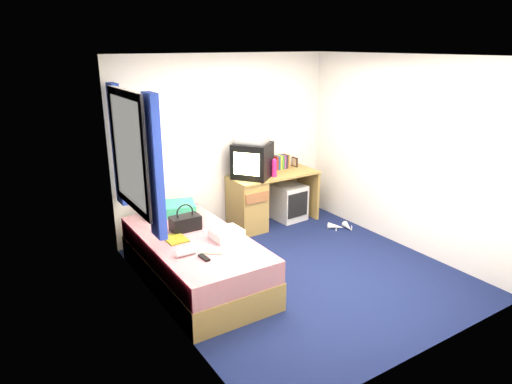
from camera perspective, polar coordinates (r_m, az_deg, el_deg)
ground at (r=5.36m, az=5.46°, el=-9.95°), size 3.40×3.40×0.00m
room_shell at (r=4.86m, az=5.96°, el=5.35°), size 3.40×3.40×3.40m
bed at (r=5.07m, az=-7.59°, el=-8.40°), size 1.01×2.00×0.54m
pillow at (r=5.63m, az=-10.65°, el=-2.07°), size 0.67×0.52×0.13m
desk at (r=6.46m, az=0.10°, el=-0.96°), size 1.30×0.55×0.75m
storage_cube at (r=6.80m, az=4.13°, el=-1.27°), size 0.45×0.45×0.53m
crt_tv at (r=6.25m, az=-0.46°, el=3.99°), size 0.65×0.65×0.48m
vcr at (r=6.19m, az=-0.46°, el=6.51°), size 0.48×0.51×0.08m
book_row at (r=6.74m, az=3.15°, el=3.79°), size 0.24×0.13×0.20m
picture_frame at (r=6.88m, az=4.87°, el=3.77°), size 0.03×0.12×0.14m
pink_water_bottle at (r=6.32m, az=2.28°, el=2.94°), size 0.07×0.07×0.23m
aerosol_can at (r=6.39m, az=1.26°, el=2.95°), size 0.06×0.06×0.19m
handbag at (r=5.11m, az=-8.82°, el=-3.77°), size 0.33×0.19×0.30m
towel at (r=4.86m, az=-3.68°, el=-5.25°), size 0.32×0.27×0.10m
magazine at (r=4.92m, az=-10.03°, el=-5.78°), size 0.21×0.28×0.01m
water_bottle at (r=4.54m, az=-8.77°, el=-7.44°), size 0.20×0.07×0.07m
colour_swatch_fan at (r=4.56m, az=-5.60°, el=-7.56°), size 0.22×0.17×0.01m
remote_control at (r=4.47m, az=-6.51°, el=-8.14°), size 0.06×0.16×0.02m
window_assembly at (r=4.93m, az=-15.15°, el=4.62°), size 0.11×1.42×1.40m
white_heels at (r=6.59m, az=10.67°, el=-4.28°), size 0.32×0.33×0.09m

